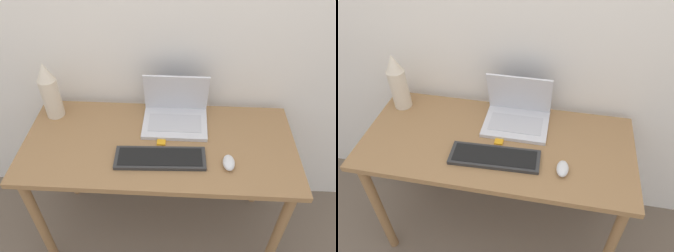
{
  "view_description": "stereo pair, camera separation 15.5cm",
  "coord_description": "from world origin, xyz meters",
  "views": [
    {
      "loc": [
        0.11,
        -0.84,
        1.91
      ],
      "look_at": [
        0.04,
        0.31,
        0.87
      ],
      "focal_mm": 35.0,
      "sensor_mm": 36.0,
      "label": 1
    },
    {
      "loc": [
        0.26,
        -0.82,
        1.91
      ],
      "look_at": [
        0.04,
        0.31,
        0.87
      ],
      "focal_mm": 35.0,
      "sensor_mm": 36.0,
      "label": 2
    }
  ],
  "objects": [
    {
      "name": "wall_back",
      "position": [
        0.0,
        0.67,
        1.25
      ],
      "size": [
        6.0,
        0.05,
        2.5
      ],
      "color": "white",
      "rests_on": "ground_plane"
    },
    {
      "name": "desk",
      "position": [
        0.0,
        0.3,
        0.67
      ],
      "size": [
        1.34,
        0.6,
        0.77
      ],
      "color": "olive",
      "rests_on": "ground_plane"
    },
    {
      "name": "laptop",
      "position": [
        0.07,
        0.47,
        0.83
      ],
      "size": [
        0.33,
        0.25,
        0.26
      ],
      "color": "silver",
      "rests_on": "desk"
    },
    {
      "name": "keyboard",
      "position": [
        0.01,
        0.19,
        0.78
      ],
      "size": [
        0.43,
        0.15,
        0.02
      ],
      "color": "#2D2D2D",
      "rests_on": "desk"
    },
    {
      "name": "mouse",
      "position": [
        0.33,
        0.17,
        0.79
      ],
      "size": [
        0.05,
        0.09,
        0.04
      ],
      "color": "silver",
      "rests_on": "desk"
    },
    {
      "name": "vase",
      "position": [
        -0.57,
        0.48,
        0.93
      ],
      "size": [
        0.09,
        0.09,
        0.32
      ],
      "color": "beige",
      "rests_on": "desk"
    },
    {
      "name": "mp3_player",
      "position": [
        0.01,
        0.31,
        0.78
      ],
      "size": [
        0.04,
        0.06,
        0.01
      ],
      "color": "orange",
      "rests_on": "desk"
    }
  ]
}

